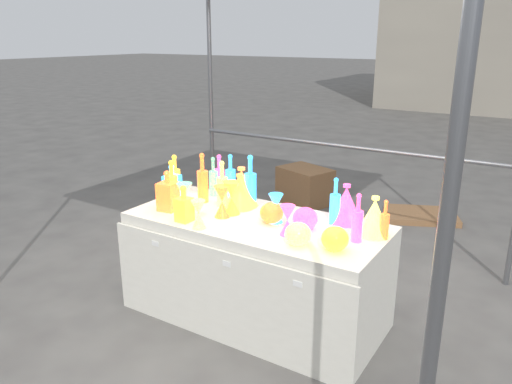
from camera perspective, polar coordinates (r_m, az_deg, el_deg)
The scene contains 32 objects.
ground at distance 3.78m, azimuth 0.00°, elevation -13.86°, with size 80.00×80.00×0.00m, color slate.
display_table at distance 3.60m, azimuth -0.08°, elevation -8.82°, with size 1.84×0.83×0.75m.
cardboard_box_closed at distance 6.09m, azimuth 5.61°, elevation 0.72°, with size 0.60×0.44×0.44m, color #946843.
cardboard_box_flat at distance 5.92m, azimuth 18.38°, elevation -2.54°, with size 0.76×0.54×0.06m, color #946843.
bottle_0 at distance 4.00m, azimuth -9.24°, elevation 1.96°, with size 0.08×0.08×0.32m, color red, non-canonical shape.
bottle_1 at distance 3.92m, azimuth -2.93°, elevation 1.93°, with size 0.08×0.08×0.34m, color green, non-canonical shape.
bottle_2 at distance 3.78m, azimuth -6.13°, elevation 1.63°, with size 0.08×0.08×0.38m, color orange, non-canonical shape.
bottle_3 at distance 3.98m, azimuth -4.21°, elevation 2.04°, with size 0.08×0.08×0.32m, color blue, non-canonical shape.
bottle_4 at distance 3.70m, azimuth -3.88°, elevation 1.00°, with size 0.08×0.08×0.34m, color #157588, non-canonical shape.
bottle_5 at distance 3.94m, azimuth -4.90°, elevation 1.78°, with size 0.07×0.07×0.31m, color #A5216F, non-canonical shape.
bottle_6 at distance 3.81m, azimuth -9.58°, elevation 1.20°, with size 0.08×0.08×0.33m, color red, non-canonical shape.
bottle_7 at distance 3.67m, azimuth -0.66°, elevation 1.31°, with size 0.09×0.09×0.39m, color green, non-canonical shape.
decanter_0 at distance 3.42m, azimuth -8.24°, elevation -1.30°, with size 0.10×0.10×0.25m, color red, non-canonical shape.
decanter_1 at distance 3.65m, azimuth -10.06°, elevation 0.17°, with size 0.13×0.13×0.30m, color orange, non-canonical shape.
decanter_2 at distance 3.91m, azimuth -9.57°, elevation 1.19°, with size 0.11×0.11×0.28m, color green, non-canonical shape.
hourglass_0 at distance 3.48m, azimuth -3.90°, elevation -1.09°, with size 0.11×0.11×0.22m, color orange, non-canonical shape.
hourglass_1 at distance 3.17m, azimuth 3.61°, elevation -3.24°, with size 0.10×0.10×0.20m, color blue, non-canonical shape.
hourglass_2 at distance 3.29m, azimuth -6.59°, elevation -2.55°, with size 0.10×0.10×0.19m, color #157588, non-canonical shape.
hourglass_3 at distance 3.57m, azimuth -8.12°, elevation -0.74°, with size 0.11×0.11×0.23m, color #A5216F, non-canonical shape.
hourglass_4 at distance 3.53m, azimuth -2.80°, elevation -0.68°, with size 0.12×0.12×0.24m, color red, non-canonical shape.
hourglass_5 at distance 3.37m, azimuth 2.27°, elevation -1.87°, with size 0.10×0.10×0.20m, color green, non-canonical shape.
globe_0 at distance 2.98m, azimuth 9.01°, elevation -5.45°, with size 0.17×0.17×0.13m, color red, non-canonical shape.
globe_1 at distance 3.03m, azimuth 4.81°, elevation -4.96°, with size 0.16×0.16×0.13m, color #157588, non-canonical shape.
globe_2 at distance 3.37m, azimuth 1.79°, elevation -2.52°, with size 0.16×0.16×0.13m, color orange, non-canonical shape.
globe_3 at distance 3.27m, azimuth 5.65°, elevation -3.18°, with size 0.17×0.17×0.13m, color blue, non-canonical shape.
lampshade_0 at distance 3.69m, azimuth -1.67°, elevation 0.63°, with size 0.25×0.25×0.30m, color yellow, non-canonical shape.
lampshade_1 at distance 3.65m, azimuth -1.87°, elevation 0.12°, with size 0.22×0.22×0.26m, color yellow, non-canonical shape.
lampshade_2 at distance 3.42m, azimuth 10.25°, elevation -1.29°, with size 0.23×0.23×0.27m, color blue, non-canonical shape.
lampshade_3 at distance 3.24m, azimuth 13.37°, elevation -2.67°, with size 0.22×0.22×0.26m, color #157588, non-canonical shape.
bottle_8 at distance 3.37m, azimuth 9.03°, elevation -1.01°, with size 0.07×0.07×0.32m, color green, non-canonical shape.
bottle_9 at distance 3.19m, azimuth 14.50°, elevation -3.07°, with size 0.06×0.06×0.26m, color orange, non-canonical shape.
bottle_10 at distance 3.10m, azimuth 11.54°, elevation -2.89°, with size 0.07×0.07×0.31m, color blue, non-canonical shape.
Camera 1 is at (1.71, -2.74, 1.97)m, focal length 35.00 mm.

